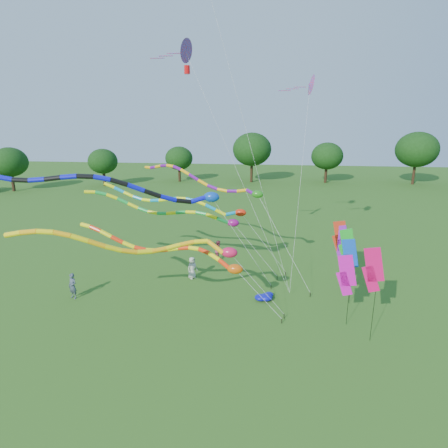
# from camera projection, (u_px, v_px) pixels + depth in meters

# --- Properties ---
(ground) EXTENTS (160.00, 160.00, 0.00)m
(ground) POSITION_uv_depth(u_px,v_px,m) (248.00, 326.00, 21.52)
(ground) COLOR #245817
(ground) RESTS_ON ground
(tree_ring) EXTENTS (117.35, 121.46, 9.35)m
(tree_ring) POSITION_uv_depth(u_px,v_px,m) (291.00, 295.00, 13.67)
(tree_ring) COLOR #382314
(tree_ring) RESTS_ON ground
(tube_kite_red) EXTENTS (12.66, 2.13, 5.61)m
(tube_kite_red) POSITION_uv_depth(u_px,v_px,m) (178.00, 252.00, 22.81)
(tube_kite_red) COLOR black
(tube_kite_red) RESTS_ON ground
(tube_kite_orange) EXTENTS (13.48, 4.55, 6.92)m
(tube_kite_orange) POSITION_uv_depth(u_px,v_px,m) (154.00, 246.00, 19.66)
(tube_kite_orange) COLOR black
(tube_kite_orange) RESTS_ON ground
(tube_kite_purple) EXTENTS (12.87, 6.18, 8.76)m
(tube_kite_purple) POSITION_uv_depth(u_px,v_px,m) (210.00, 182.00, 27.04)
(tube_kite_purple) COLOR black
(tube_kite_purple) RESTS_ON ground
(tube_kite_blue) EXTENTS (16.86, 4.54, 9.21)m
(tube_kite_blue) POSITION_uv_depth(u_px,v_px,m) (129.00, 188.00, 22.62)
(tube_kite_blue) COLOR black
(tube_kite_blue) RESTS_ON ground
(tube_kite_cyan) EXTENTS (13.78, 1.29, 7.28)m
(tube_kite_cyan) POSITION_uv_depth(u_px,v_px,m) (189.00, 204.00, 27.80)
(tube_kite_cyan) COLOR black
(tube_kite_cyan) RESTS_ON ground
(tube_kite_green) EXTENTS (14.04, 1.23, 7.00)m
(tube_kite_green) POSITION_uv_depth(u_px,v_px,m) (178.00, 212.00, 27.17)
(tube_kite_green) COLOR black
(tube_kite_green) RESTS_ON ground
(delta_kite_high_a) EXTENTS (9.25, 2.18, 16.80)m
(delta_kite_high_a) POSITION_uv_depth(u_px,v_px,m) (185.00, 51.00, 22.91)
(delta_kite_high_a) COLOR black
(delta_kite_high_a) RESTS_ON ground
(delta_kite_high_c) EXTENTS (3.01, 6.66, 14.96)m
(delta_kite_high_c) POSITION_uv_depth(u_px,v_px,m) (310.00, 85.00, 26.74)
(delta_kite_high_c) COLOR black
(delta_kite_high_c) RESTS_ON ground
(banner_pole_red) EXTENTS (1.14, 0.37, 4.77)m
(banner_pole_red) POSITION_uv_depth(u_px,v_px,m) (340.00, 238.00, 25.97)
(banner_pole_red) COLOR black
(banner_pole_red) RESTS_ON ground
(banner_pole_blue_b) EXTENTS (1.11, 0.50, 4.35)m
(banner_pole_blue_b) POSITION_uv_depth(u_px,v_px,m) (349.00, 258.00, 23.43)
(banner_pole_blue_b) COLOR black
(banner_pole_blue_b) RESTS_ON ground
(banner_pole_green) EXTENTS (1.16, 0.09, 4.62)m
(banner_pole_green) POSITION_uv_depth(u_px,v_px,m) (347.00, 247.00, 24.65)
(banner_pole_green) COLOR black
(banner_pole_green) RESTS_ON ground
(banner_pole_violet) EXTENTS (1.10, 0.54, 4.47)m
(banner_pole_violet) POSITION_uv_depth(u_px,v_px,m) (341.00, 242.00, 25.99)
(banner_pole_violet) COLOR black
(banner_pole_violet) RESTS_ON ground
(banner_pole_magenta_a) EXTENTS (1.14, 0.38, 4.28)m
(banner_pole_magenta_a) POSITION_uv_depth(u_px,v_px,m) (346.00, 275.00, 20.92)
(banner_pole_magenta_a) COLOR black
(banner_pole_magenta_a) RESTS_ON ground
(banner_pole_magenta_b) EXTENTS (1.15, 0.34, 5.29)m
(banner_pole_magenta_b) POSITION_uv_depth(u_px,v_px,m) (373.00, 270.00, 19.07)
(banner_pole_magenta_b) COLOR black
(banner_pole_magenta_b) RESTS_ON ground
(blue_nylon_heap) EXTENTS (1.12, 1.26, 0.46)m
(blue_nylon_heap) POSITION_uv_depth(u_px,v_px,m) (265.00, 297.00, 24.57)
(blue_nylon_heap) COLOR #0D10AA
(blue_nylon_heap) RESTS_ON ground
(person_a) EXTENTS (0.93, 0.95, 1.65)m
(person_a) POSITION_uv_depth(u_px,v_px,m) (192.00, 268.00, 27.73)
(person_a) COLOR beige
(person_a) RESTS_ON ground
(person_b) EXTENTS (0.75, 0.63, 1.74)m
(person_b) POSITION_uv_depth(u_px,v_px,m) (73.00, 286.00, 24.60)
(person_b) COLOR #404B59
(person_b) RESTS_ON ground
(person_c) EXTENTS (0.95, 1.03, 1.71)m
(person_c) POSITION_uv_depth(u_px,v_px,m) (218.00, 250.00, 31.36)
(person_c) COLOR #903447
(person_c) RESTS_ON ground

